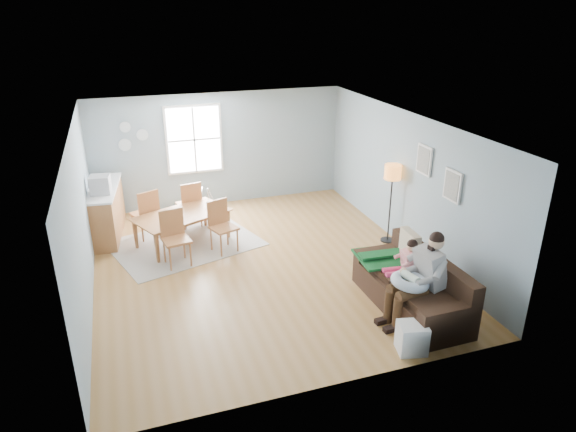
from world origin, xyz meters
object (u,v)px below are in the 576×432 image
object	(u,v)px
counter	(106,211)
monitor	(100,185)
toddler	(405,261)
chair_ne	(190,201)
floor_lamp	(392,179)
chair_se	(221,222)
sofa	(414,290)
chair_sw	(174,233)
father	(420,275)
storage_cube	(411,338)
baby_swing	(203,208)
dining_table	(184,229)
chair_nw	(147,211)

from	to	relation	value
counter	monitor	bearing A→B (deg)	-94.54
toddler	chair_ne	size ratio (longest dim) A/B	0.84
floor_lamp	chair_se	xyz separation A→B (m)	(-3.35, 0.71, -0.77)
sofa	chair_ne	distance (m)	5.27
chair_sw	counter	size ratio (longest dim) A/B	0.53
chair_sw	counter	xyz separation A→B (m)	(-1.20, 1.75, -0.07)
floor_lamp	monitor	world-z (taller)	floor_lamp
father	storage_cube	xyz separation A→B (m)	(-0.50, -0.68, -0.56)
monitor	baby_swing	world-z (taller)	monitor
dining_table	monitor	bearing A→B (deg)	134.08
sofa	monitor	distance (m)	6.35
dining_table	chair_ne	distance (m)	0.89
dining_table	chair_se	distance (m)	0.89
chair_nw	counter	size ratio (longest dim) A/B	0.54
storage_cube	floor_lamp	bearing A→B (deg)	66.23
monitor	baby_swing	bearing A→B (deg)	9.69
dining_table	counter	xyz separation A→B (m)	(-1.47, 0.96, 0.22)
sofa	chair_sw	world-z (taller)	chair_sw
sofa	chair_ne	xyz separation A→B (m)	(-2.91, 4.39, 0.29)
father	baby_swing	world-z (taller)	father
toddler	baby_swing	bearing A→B (deg)	120.41
storage_cube	chair_nw	bearing A→B (deg)	122.20
dining_table	chair_sw	xyz separation A→B (m)	(-0.27, -0.80, 0.29)
sofa	chair_nw	xyz separation A→B (m)	(-3.85, 4.10, 0.30)
storage_cube	dining_table	distance (m)	5.25
toddler	chair_se	size ratio (longest dim) A/B	0.86
dining_table	baby_swing	world-z (taller)	baby_swing
sofa	monitor	bearing A→B (deg)	138.23
floor_lamp	counter	bearing A→B (deg)	158.47
dining_table	chair_nw	distance (m)	0.89
father	dining_table	xyz separation A→B (m)	(-3.04, 3.91, -0.45)
counter	monitor	xyz separation A→B (m)	(-0.03, -0.37, 0.71)
toddler	chair_se	distance (m)	3.76
father	chair_ne	size ratio (longest dim) A/B	1.38
chair_sw	baby_swing	size ratio (longest dim) A/B	1.13
sofa	chair_nw	bearing A→B (deg)	133.19
floor_lamp	dining_table	bearing A→B (deg)	163.23
chair_ne	chair_nw	bearing A→B (deg)	-162.81
toddler	storage_cube	bearing A→B (deg)	-114.58
sofa	monitor	world-z (taller)	monitor
sofa	storage_cube	world-z (taller)	sofa
sofa	baby_swing	distance (m)	5.24
monitor	baby_swing	xyz separation A→B (m)	(2.06, 0.35, -0.90)
toddler	counter	bearing A→B (deg)	136.46
chair_sw	counter	bearing A→B (deg)	124.49
chair_sw	monitor	xyz separation A→B (m)	(-1.23, 1.39, 0.65)
dining_table	baby_swing	bearing A→B (deg)	34.99
floor_lamp	monitor	size ratio (longest dim) A/B	3.86
chair_se	chair_ne	distance (m)	1.37
chair_ne	monitor	distance (m)	1.90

